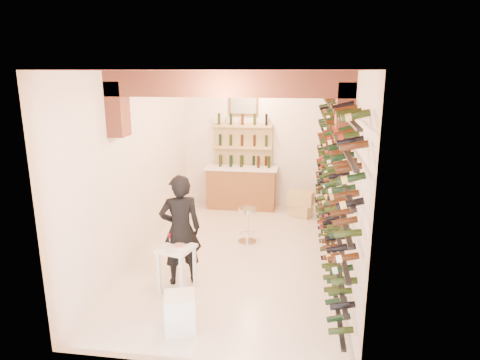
% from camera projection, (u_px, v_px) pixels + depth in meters
% --- Properties ---
extents(ground, '(6.00, 6.00, 0.00)m').
position_uv_depth(ground, '(238.00, 254.00, 7.54)').
color(ground, silver).
rests_on(ground, ground).
extents(room_shell, '(3.52, 6.02, 3.21)m').
position_uv_depth(room_shell, '(235.00, 132.00, 6.73)').
color(room_shell, white).
rests_on(room_shell, ground).
extents(wine_rack, '(0.32, 5.70, 2.56)m').
position_uv_depth(wine_rack, '(329.00, 173.00, 6.94)').
color(wine_rack, black).
rests_on(wine_rack, ground).
extents(back_counter, '(1.70, 0.62, 1.29)m').
position_uv_depth(back_counter, '(242.00, 186.00, 9.99)').
color(back_counter, brown).
rests_on(back_counter, ground).
extents(back_shelving, '(1.40, 0.31, 2.73)m').
position_uv_depth(back_shelving, '(243.00, 158.00, 10.06)').
color(back_shelving, tan).
rests_on(back_shelving, ground).
extents(tasting_table, '(0.58, 0.58, 0.84)m').
position_uv_depth(tasting_table, '(176.00, 255.00, 6.17)').
color(tasting_table, white).
rests_on(tasting_table, ground).
extents(white_stool, '(0.47, 0.47, 0.48)m').
position_uv_depth(white_stool, '(180.00, 312.00, 5.29)').
color(white_stool, white).
rests_on(white_stool, ground).
extents(person, '(0.74, 0.62, 1.72)m').
position_uv_depth(person, '(180.00, 230.00, 6.33)').
color(person, black).
rests_on(person, ground).
extents(chrome_barstool, '(0.36, 0.36, 0.69)m').
position_uv_depth(chrome_barstool, '(247.00, 223.00, 7.95)').
color(chrome_barstool, silver).
rests_on(chrome_barstool, ground).
extents(crate_lower, '(0.55, 0.48, 0.27)m').
position_uv_depth(crate_lower, '(301.00, 211.00, 9.46)').
color(crate_lower, tan).
rests_on(crate_lower, ground).
extents(crate_upper, '(0.60, 0.48, 0.31)m').
position_uv_depth(crate_upper, '(301.00, 198.00, 9.39)').
color(crate_upper, tan).
rests_on(crate_upper, crate_lower).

